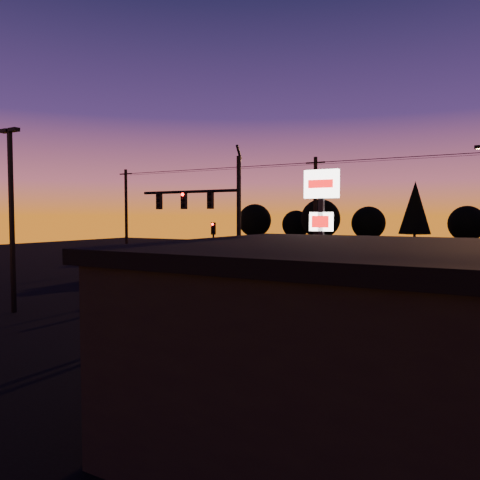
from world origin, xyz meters
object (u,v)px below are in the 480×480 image
(pylon_sign, at_px, (321,214))
(car_mid, at_px, (178,282))
(car_right, at_px, (329,287))
(traffic_signal_mast, at_px, (213,214))
(secondary_signal, at_px, (213,243))
(suv_parked, at_px, (367,350))
(parking_lot_light, at_px, (11,207))
(bollard, at_px, (107,303))
(car_left, at_px, (115,271))

(pylon_sign, distance_m, car_mid, 12.81)
(pylon_sign, height_order, car_right, pylon_sign)
(traffic_signal_mast, xyz_separation_m, car_right, (5.04, 4.59, -4.22))
(secondary_signal, height_order, suv_parked, secondary_signal)
(pylon_sign, bearing_deg, secondary_signal, 140.23)
(car_right, bearing_deg, parking_lot_light, -45.37)
(car_mid, bearing_deg, car_right, -61.51)
(parking_lot_light, xyz_separation_m, pylon_sign, (14.50, 4.50, -0.36))
(traffic_signal_mast, bearing_deg, suv_parked, -34.14)
(car_right, relative_size, suv_parked, 1.08)
(bollard, xyz_separation_m, car_left, (-7.76, 8.41, 0.30))
(parking_lot_light, bearing_deg, suv_parked, 0.10)
(parking_lot_light, height_order, car_mid, parking_lot_light)
(bollard, relative_size, car_right, 0.17)
(parking_lot_light, relative_size, suv_parked, 1.99)
(suv_parked, bearing_deg, secondary_signal, 141.69)
(parking_lot_light, distance_m, car_mid, 10.75)
(secondary_signal, distance_m, parking_lot_light, 14.90)
(secondary_signal, relative_size, pylon_sign, 0.64)
(parking_lot_light, height_order, suv_parked, parking_lot_light)
(parking_lot_light, distance_m, car_right, 17.60)
(bollard, xyz_separation_m, suv_parked, (13.78, -2.44, 0.22))
(parking_lot_light, distance_m, car_left, 12.41)
(secondary_signal, relative_size, suv_parked, 0.95)
(traffic_signal_mast, height_order, suv_parked, traffic_signal_mast)
(car_mid, height_order, car_right, car_right)
(suv_parked, bearing_deg, traffic_signal_mast, 151.17)
(secondary_signal, distance_m, car_left, 7.63)
(pylon_sign, xyz_separation_m, car_right, (-2.06, 7.09, -4.20))
(secondary_signal, xyz_separation_m, suv_parked, (15.16, -14.45, -2.22))
(pylon_sign, relative_size, car_right, 1.37)
(traffic_signal_mast, distance_m, car_right, 8.02)
(secondary_signal, relative_size, bollard, 5.18)
(car_left, xyz_separation_m, car_mid, (7.21, -1.78, -0.10))
(traffic_signal_mast, height_order, secondary_signal, traffic_signal_mast)
(parking_lot_light, xyz_separation_m, car_left, (-3.88, 10.88, -4.55))
(parking_lot_light, distance_m, suv_parked, 18.26)
(parking_lot_light, xyz_separation_m, car_right, (12.44, 11.59, -4.55))
(traffic_signal_mast, relative_size, car_mid, 2.27)
(secondary_signal, height_order, pylon_sign, pylon_sign)
(bollard, distance_m, car_mid, 6.65)
(traffic_signal_mast, distance_m, secondary_signal, 9.19)
(pylon_sign, xyz_separation_m, car_mid, (-11.16, 4.60, -4.29))
(traffic_signal_mast, relative_size, parking_lot_light, 0.94)
(suv_parked, bearing_deg, car_left, 158.58)
(car_mid, bearing_deg, bollard, -162.08)
(pylon_sign, bearing_deg, parking_lot_light, -162.77)
(secondary_signal, distance_m, car_right, 10.57)
(secondary_signal, relative_size, car_right, 0.88)
(traffic_signal_mast, bearing_deg, car_mid, 152.60)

